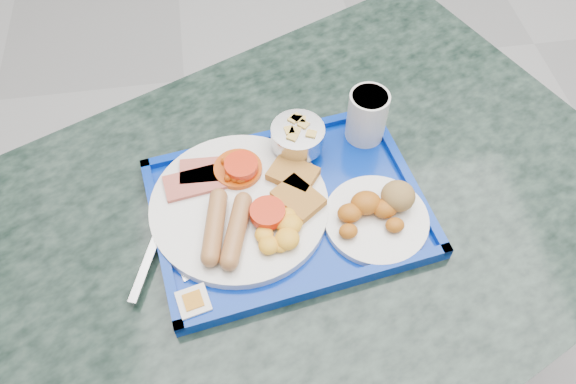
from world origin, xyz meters
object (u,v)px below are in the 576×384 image
at_px(main_plate, 245,205).
at_px(fruit_bowl, 298,136).
at_px(tray, 288,209).
at_px(juice_cup, 367,115).
at_px(bread_plate, 378,212).
at_px(table, 288,274).

relative_size(main_plate, fruit_bowl, 3.17).
relative_size(tray, juice_cup, 4.95).
height_order(bread_plate, juice_cup, juice_cup).
bearing_deg(fruit_bowl, tray, -106.67).
height_order(table, fruit_bowl, fruit_bowl).
relative_size(bread_plate, juice_cup, 1.74).
distance_m(tray, bread_plate, 0.14).
xyz_separation_m(bread_plate, juice_cup, (0.02, 0.17, 0.03)).
height_order(main_plate, fruit_bowl, fruit_bowl).
bearing_deg(fruit_bowl, bread_plate, -55.83).
bearing_deg(bread_plate, table, 170.76).
bearing_deg(table, fruit_bowl, 74.25).
bearing_deg(table, juice_cup, 43.59).
bearing_deg(juice_cup, fruit_bowl, -169.91).
bearing_deg(main_plate, tray, -2.60).
bearing_deg(tray, bread_plate, -17.19).
height_order(tray, main_plate, main_plate).
distance_m(tray, juice_cup, 0.20).
height_order(bread_plate, fruit_bowl, fruit_bowl).
relative_size(table, juice_cup, 14.63).
distance_m(tray, main_plate, 0.07).
distance_m(tray, fruit_bowl, 0.12).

